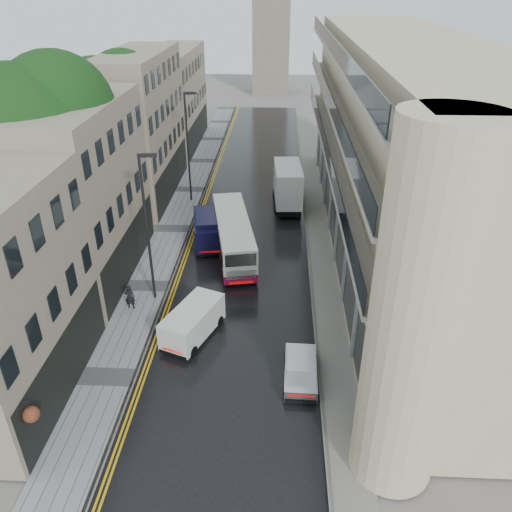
# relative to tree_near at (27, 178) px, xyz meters

# --- Properties ---
(road) EXTENTS (9.00, 85.00, 0.02)m
(road) POSITION_rel_tree_near_xyz_m (12.50, 7.50, -6.94)
(road) COLOR black
(road) RESTS_ON ground
(left_sidewalk) EXTENTS (2.70, 85.00, 0.12)m
(left_sidewalk) POSITION_rel_tree_near_xyz_m (6.65, 7.50, -6.89)
(left_sidewalk) COLOR gray
(left_sidewalk) RESTS_ON ground
(right_sidewalk) EXTENTS (1.80, 85.00, 0.12)m
(right_sidewalk) POSITION_rel_tree_near_xyz_m (17.90, 7.50, -6.89)
(right_sidewalk) COLOR slate
(right_sidewalk) RESTS_ON ground
(old_shop_row) EXTENTS (4.50, 56.00, 12.00)m
(old_shop_row) POSITION_rel_tree_near_xyz_m (3.05, 10.00, -0.95)
(old_shop_row) COLOR gray
(old_shop_row) RESTS_ON ground
(modern_block) EXTENTS (8.00, 40.00, 14.00)m
(modern_block) POSITION_rel_tree_near_xyz_m (22.80, 6.00, 0.05)
(modern_block) COLOR beige
(modern_block) RESTS_ON ground
(tree_near) EXTENTS (10.56, 10.56, 13.89)m
(tree_near) POSITION_rel_tree_near_xyz_m (0.00, 0.00, 0.00)
(tree_near) COLOR black
(tree_near) RESTS_ON ground
(tree_far) EXTENTS (9.24, 9.24, 12.46)m
(tree_far) POSITION_rel_tree_near_xyz_m (0.30, 13.00, -0.72)
(tree_far) COLOR black
(tree_far) RESTS_ON ground
(cream_bus) EXTENTS (3.93, 9.83, 2.61)m
(cream_bus) POSITION_rel_tree_near_xyz_m (11.20, 1.30, -5.62)
(cream_bus) COLOR white
(cream_bus) RESTS_ON road
(white_lorry) EXTENTS (2.56, 7.21, 3.73)m
(white_lorry) POSITION_rel_tree_near_xyz_m (14.64, 11.08, -5.06)
(white_lorry) COLOR silver
(white_lorry) RESTS_ON road
(silver_hatchback) EXTENTS (1.64, 3.55, 1.32)m
(silver_hatchback) POSITION_rel_tree_near_xyz_m (15.35, -9.89, -6.27)
(silver_hatchback) COLOR #B1B1B6
(silver_hatchback) RESTS_ON road
(white_van) EXTENTS (3.19, 4.49, 1.87)m
(white_van) POSITION_rel_tree_near_xyz_m (9.05, -6.66, -5.99)
(white_van) COLOR silver
(white_van) RESTS_ON road
(navy_van) EXTENTS (2.72, 5.07, 2.45)m
(navy_van) POSITION_rel_tree_near_xyz_m (9.10, 3.63, -5.70)
(navy_van) COLOR black
(navy_van) RESTS_ON road
(pedestrian) EXTENTS (0.59, 0.40, 1.58)m
(pedestrian) POSITION_rel_tree_near_xyz_m (6.25, -3.28, -6.04)
(pedestrian) COLOR black
(pedestrian) RESTS_ON left_sidewalk
(lamp_post_near) EXTENTS (1.03, 0.35, 9.00)m
(lamp_post_near) POSITION_rel_tree_near_xyz_m (7.39, -2.07, -2.33)
(lamp_post_near) COLOR black
(lamp_post_near) RESTS_ON left_sidewalk
(lamp_post_far) EXTENTS (1.04, 0.29, 9.17)m
(lamp_post_far) POSITION_rel_tree_near_xyz_m (7.13, 13.30, -2.24)
(lamp_post_far) COLOR black
(lamp_post_far) RESTS_ON left_sidewalk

